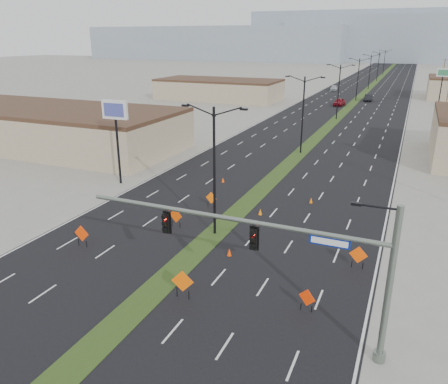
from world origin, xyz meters
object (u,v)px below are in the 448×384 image
at_px(construction_sign_0, 82,234).
at_px(construction_sign_4, 307,299).
at_px(streetlight_1, 303,113).
at_px(construction_sign_3, 182,282).
at_px(pole_sign_west, 115,117).
at_px(streetlight_4, 370,71).
at_px(streetlight_2, 339,90).
at_px(car_far, 334,88).
at_px(signal_mast, 290,253).
at_px(streetlight_6, 384,62).
at_px(streetlight_3, 358,78).
at_px(cone_3, 223,180).
at_px(pole_sign_east_far, 443,76).
at_px(construction_sign_5, 358,256).
at_px(streetlight_5, 378,65).
at_px(streetlight_0, 214,168).
at_px(cone_2, 311,200).
at_px(construction_sign_2, 211,198).
at_px(cone_0, 229,252).
at_px(cone_1, 260,212).
at_px(car_left, 339,102).
at_px(car_mid, 368,98).

distance_m(construction_sign_0, construction_sign_4, 17.22).
xyz_separation_m(streetlight_1, construction_sign_3, (2.00, -37.00, -4.34)).
xyz_separation_m(construction_sign_0, pole_sign_west, (-6.42, 13.57, 6.10)).
distance_m(streetlight_4, construction_sign_4, 119.84).
relative_size(streetlight_2, car_far, 2.18).
bearing_deg(signal_mast, streetlight_6, 92.75).
bearing_deg(streetlight_6, construction_sign_4, -87.04).
distance_m(streetlight_1, streetlight_3, 56.00).
relative_size(construction_sign_3, cone_3, 3.44).
bearing_deg(pole_sign_east_far, streetlight_1, -100.34).
relative_size(construction_sign_5, cone_3, 3.06).
bearing_deg(streetlight_4, construction_sign_4, -85.66).
height_order(streetlight_5, pole_sign_west, streetlight_5).
xyz_separation_m(streetlight_2, pole_sign_east_far, (18.38, 26.51, 1.26)).
distance_m(streetlight_0, cone_2, 12.31).
height_order(streetlight_2, cone_3, streetlight_2).
xyz_separation_m(construction_sign_2, construction_sign_4, (11.71, -12.45, -0.04)).
bearing_deg(streetlight_4, streetlight_3, -90.00).
height_order(car_far, construction_sign_3, construction_sign_3).
relative_size(streetlight_3, cone_3, 18.91).
distance_m(streetlight_0, pole_sign_west, 16.49).
xyz_separation_m(streetlight_4, construction_sign_2, (-2.64, -106.96, -4.55)).
bearing_deg(cone_2, cone_0, -103.37).
height_order(streetlight_6, cone_0, streetlight_6).
bearing_deg(streetlight_6, streetlight_3, -90.00).
distance_m(streetlight_4, construction_sign_2, 107.09).
height_order(streetlight_1, streetlight_6, same).
bearing_deg(car_far, construction_sign_0, -96.63).
bearing_deg(cone_3, construction_sign_4, -55.21).
relative_size(signal_mast, streetlight_3, 1.63).
relative_size(signal_mast, construction_sign_0, 9.63).
xyz_separation_m(car_far, cone_1, (10.99, -99.51, -0.39)).
height_order(car_left, construction_sign_3, construction_sign_3).
distance_m(signal_mast, streetlight_0, 13.18).
height_order(streetlight_1, streetlight_2, same).
bearing_deg(streetlight_1, construction_sign_3, -86.91).
distance_m(streetlight_2, streetlight_4, 56.00).
height_order(construction_sign_5, cone_2, construction_sign_5).
bearing_deg(construction_sign_2, pole_sign_west, 175.96).
bearing_deg(streetlight_5, pole_sign_east_far, -72.27).
height_order(streetlight_5, cone_2, streetlight_5).
relative_size(streetlight_3, streetlight_6, 1.00).
distance_m(construction_sign_5, pole_sign_west, 27.78).
xyz_separation_m(car_mid, pole_sign_west, (-17.34, -77.18, 6.30)).
bearing_deg(construction_sign_2, streetlight_1, 91.84).
xyz_separation_m(car_mid, cone_2, (2.67, -75.10, -0.53)).
relative_size(cone_0, cone_3, 1.07).
bearing_deg(streetlight_6, cone_3, -91.68).
relative_size(construction_sign_3, cone_1, 3.24).
xyz_separation_m(streetlight_1, pole_sign_west, (-14.51, -20.34, 1.68)).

